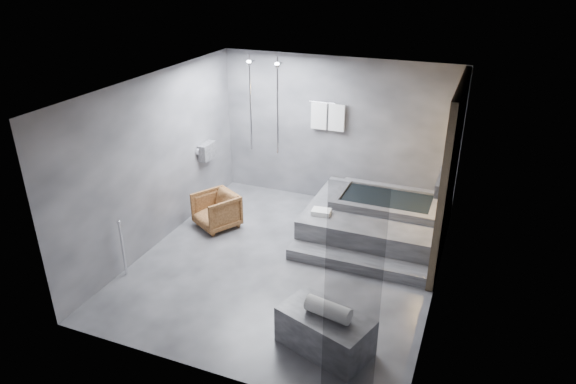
% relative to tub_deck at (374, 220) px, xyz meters
% --- Properties ---
extents(room, '(5.00, 5.04, 2.82)m').
position_rel_tub_deck_xyz_m(room, '(-0.65, -1.21, 1.48)').
color(room, '#333336').
rests_on(room, ground).
extents(tub_deck, '(2.20, 2.00, 0.50)m').
position_rel_tub_deck_xyz_m(tub_deck, '(0.00, 0.00, 0.00)').
color(tub_deck, '#39393B').
rests_on(tub_deck, ground).
extents(tub_step, '(2.20, 0.36, 0.18)m').
position_rel_tub_deck_xyz_m(tub_step, '(0.00, -1.18, -0.16)').
color(tub_step, '#39393B').
rests_on(tub_step, ground).
extents(concrete_bench, '(1.26, 0.95, 0.50)m').
position_rel_tub_deck_xyz_m(concrete_bench, '(0.10, -3.06, 0.00)').
color(concrete_bench, '#343437').
rests_on(concrete_bench, ground).
extents(driftwood_chair, '(0.93, 0.94, 0.63)m').
position_rel_tub_deck_xyz_m(driftwood_chair, '(-2.65, -0.79, 0.06)').
color(driftwood_chair, '#462711').
rests_on(driftwood_chair, ground).
extents(rolled_towel, '(0.59, 0.31, 0.20)m').
position_rel_tub_deck_xyz_m(rolled_towel, '(0.13, -3.08, 0.35)').
color(rolled_towel, white).
rests_on(rolled_towel, concrete_bench).
extents(deck_towel, '(0.33, 0.25, 0.08)m').
position_rel_tub_deck_xyz_m(deck_towel, '(-0.78, -0.58, 0.29)').
color(deck_towel, white).
rests_on(deck_towel, tub_deck).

